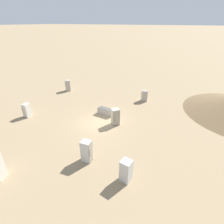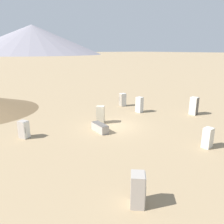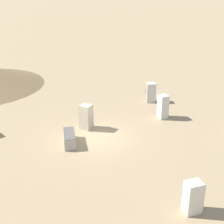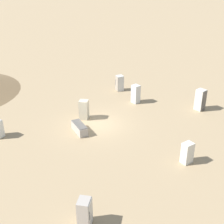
{
  "view_description": "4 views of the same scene",
  "coord_description": "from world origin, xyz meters",
  "views": [
    {
      "loc": [
        -8.05,
        13.29,
        9.33
      ],
      "look_at": [
        -1.44,
        0.27,
        1.7
      ],
      "focal_mm": 28.0,
      "sensor_mm": 36.0,
      "label": 1
    },
    {
      "loc": [
        14.97,
        -11.97,
        6.87
      ],
      "look_at": [
        -1.17,
        0.74,
        0.96
      ],
      "focal_mm": 35.0,
      "sensor_mm": 36.0,
      "label": 2
    },
    {
      "loc": [
        17.31,
        -3.54,
        9.12
      ],
      "look_at": [
        -1.3,
        1.3,
        1.09
      ],
      "focal_mm": 50.0,
      "sensor_mm": 36.0,
      "label": 3
    },
    {
      "loc": [
        19.81,
        -10.93,
        12.37
      ],
      "look_at": [
        0.84,
        0.92,
        1.24
      ],
      "focal_mm": 50.0,
      "sensor_mm": 36.0,
      "label": 4
    }
  ],
  "objects": [
    {
      "name": "ground_plane",
      "position": [
        0.0,
        0.0,
        0.0
      ],
      "size": [
        1000.0,
        1000.0,
        0.0
      ],
      "primitive_type": "plane",
      "color": "#9E8460"
    },
    {
      "name": "discarded_fridge_2",
      "position": [
        -5.15,
        5.57,
        0.8
      ],
      "size": [
        0.75,
        0.77,
        1.6
      ],
      "rotation": [
        0.0,
        0.0,
        3.0
      ],
      "color": "silver",
      "rests_on": "ground_plane"
    },
    {
      "name": "discarded_fridge_3",
      "position": [
        -1.86,
        5.22,
        0.87
      ],
      "size": [
        0.8,
        0.67,
        1.74
      ],
      "rotation": [
        0.0,
        0.0,
        1.68
      ],
      "color": "silver",
      "rests_on": "ground_plane"
    },
    {
      "name": "discarded_fridge_5",
      "position": [
        7.8,
        2.46,
        0.75
      ],
      "size": [
        0.61,
        0.78,
        1.5
      ],
      "rotation": [
        0.0,
        0.0,
        0.06
      ],
      "color": "beige",
      "rests_on": "ground_plane"
    },
    {
      "name": "discarded_fridge_6",
      "position": [
        0.39,
        -1.81,
        0.36
      ],
      "size": [
        1.89,
        0.81,
        0.72
      ],
      "rotation": [
        0.0,
        0.0,
        1.5
      ],
      "color": "#A89E93",
      "rests_on": "ground_plane"
    },
    {
      "name": "discarded_fridge_7",
      "position": [
        -1.48,
        -0.43,
        0.85
      ],
      "size": [
        0.99,
        0.99,
        1.69
      ],
      "rotation": [
        0.0,
        0.0,
        0.79
      ],
      "color": "#B2A88E",
      "rests_on": "ground_plane"
    }
  ]
}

